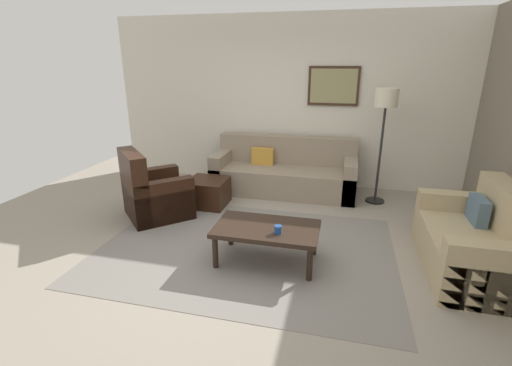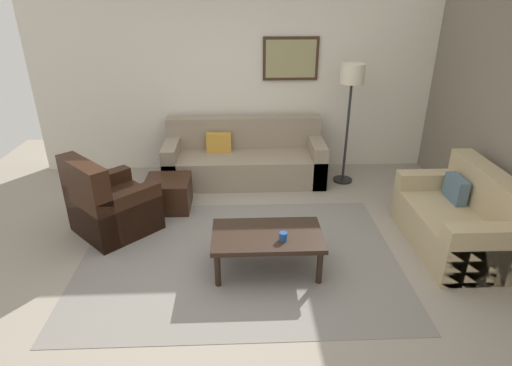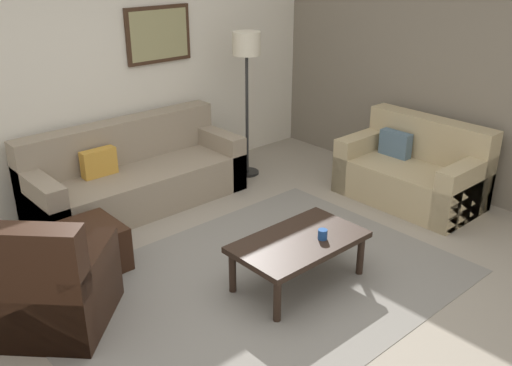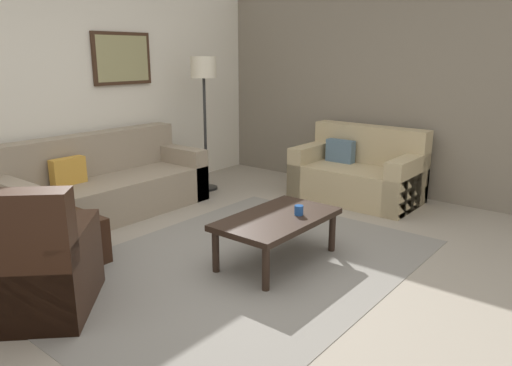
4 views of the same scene
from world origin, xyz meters
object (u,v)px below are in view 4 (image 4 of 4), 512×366
(coffee_table, at_px, (277,222))
(framed_artwork, at_px, (122,59))
(couch_loveseat, at_px, (360,175))
(cup, at_px, (299,210))
(armchair_leather, at_px, (27,274))
(lamp_standing, at_px, (204,81))
(couch_main, at_px, (101,188))
(ottoman, at_px, (64,242))

(coffee_table, relative_size, framed_artwork, 1.37)
(couch_loveseat, distance_m, cup, 2.08)
(armchair_leather, relative_size, lamp_standing, 0.66)
(cup, height_order, framed_artwork, framed_artwork)
(armchair_leather, height_order, cup, armchair_leather)
(coffee_table, bearing_deg, armchair_leather, 156.21)
(couch_loveseat, relative_size, lamp_standing, 0.86)
(couch_main, height_order, framed_artwork, framed_artwork)
(couch_main, distance_m, coffee_table, 2.30)
(armchair_leather, relative_size, cup, 13.49)
(ottoman, height_order, framed_artwork, framed_artwork)
(couch_main, distance_m, armchair_leather, 2.19)
(framed_artwork, bearing_deg, cup, -97.21)
(cup, bearing_deg, coffee_table, 139.63)
(coffee_table, bearing_deg, ottoman, 131.15)
(armchair_leather, distance_m, lamp_standing, 3.50)
(ottoman, height_order, lamp_standing, lamp_standing)
(coffee_table, relative_size, cup, 13.12)
(ottoman, xyz_separation_m, coffee_table, (1.19, -1.37, 0.16))
(coffee_table, distance_m, framed_artwork, 3.05)
(lamp_standing, bearing_deg, coffee_table, -121.12)
(couch_loveseat, xyz_separation_m, cup, (-2.02, -0.46, 0.15))
(cup, bearing_deg, armchair_leather, 154.76)
(cup, distance_m, framed_artwork, 3.10)
(couch_main, relative_size, coffee_table, 2.09)
(armchair_leather, height_order, ottoman, armchair_leather)
(couch_main, relative_size, framed_artwork, 2.85)
(couch_loveseat, height_order, ottoman, couch_loveseat)
(coffee_table, bearing_deg, cup, -40.37)
(couch_main, height_order, ottoman, couch_main)
(armchair_leather, bearing_deg, couch_loveseat, -6.53)
(coffee_table, height_order, framed_artwork, framed_artwork)
(couch_loveseat, xyz_separation_m, lamp_standing, (-0.90, 1.76, 1.11))
(couch_main, bearing_deg, lamp_standing, -7.65)
(armchair_leather, xyz_separation_m, ottoman, (0.59, 0.58, -0.11))
(couch_main, xyz_separation_m, lamp_standing, (1.46, -0.20, 1.11))
(coffee_table, bearing_deg, couch_loveseat, 8.76)
(cup, bearing_deg, couch_loveseat, 12.72)
(framed_artwork, bearing_deg, ottoman, -141.83)
(couch_loveseat, bearing_deg, lamp_standing, 117.06)
(coffee_table, distance_m, lamp_standing, 2.67)
(ottoman, bearing_deg, coffee_table, -48.85)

